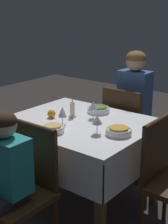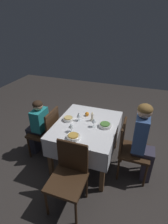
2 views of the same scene
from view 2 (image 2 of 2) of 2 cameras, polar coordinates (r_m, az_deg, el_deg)
The scene contains 15 objects.
ground_plane at distance 3.17m, azimuth 0.76°, elevation -15.34°, with size 8.00×8.00×0.00m, color #332D2B.
dining_table at distance 2.76m, azimuth 0.85°, elevation -5.75°, with size 1.14×0.94×0.75m.
chair_north at distance 2.72m, azimuth 14.87°, elevation -11.09°, with size 0.44×0.44×0.90m.
chair_south at distance 3.04m, azimuth -12.15°, elevation -5.91°, with size 0.44×0.44×0.90m.
chair_east at distance 2.28m, azimuth -4.96°, elevation -19.50°, with size 0.44×0.44×0.90m.
person_adult_denim at distance 2.61m, azimuth 18.79°, elevation -8.38°, with size 0.30×0.34×1.23m.
person_child_teal at distance 3.09m, azimuth -14.98°, elevation -4.22°, with size 0.30×0.33×1.04m.
bowl_north at distance 2.64m, azimuth 6.85°, elevation -4.23°, with size 0.19×0.19×0.06m.
wine_glass_north at distance 2.58m, azimuth 3.28°, elevation -2.82°, with size 0.07×0.07×0.14m.
bowl_south at distance 2.78m, azimuth -5.23°, elevation -2.24°, with size 0.17×0.17×0.06m.
wine_glass_south at distance 2.73m, azimuth -1.69°, elevation -0.98°, with size 0.07×0.07×0.15m.
bowl_east at distance 2.39m, azimuth -3.54°, elevation -7.99°, with size 0.19×0.19×0.06m.
wine_glass_east at distance 2.47m, azimuth -4.22°, elevation -4.48°, with size 0.08×0.08×0.14m.
candle_centerpiece at distance 2.75m, azimuth 2.66°, elevation -1.82°, with size 0.07×0.07×0.15m.
orange_fruit at distance 2.90m, azimuth 1.00°, elevation -0.63°, with size 0.07×0.07×0.07m, color orange.
Camera 2 is at (2.16, 0.72, 2.20)m, focal length 28.00 mm.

